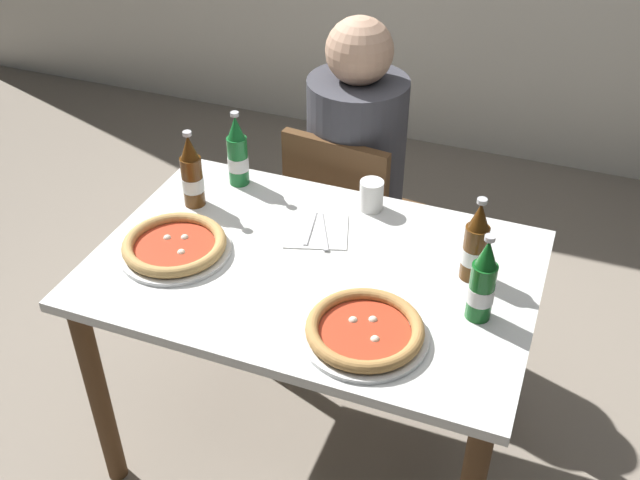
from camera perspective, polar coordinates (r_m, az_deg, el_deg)
The scene contains 12 objects.
ground_plane at distance 2.56m, azimuth -0.42°, elevation -15.23°, with size 8.00×8.00×0.00m, color gray.
dining_table_main at distance 2.10m, azimuth -0.49°, elevation -4.37°, with size 1.20×0.80×0.75m.
chair_behind_table at distance 2.68m, azimuth 2.12°, elevation 1.61°, with size 0.44×0.44×0.85m.
diner_seated at distance 2.66m, azimuth 2.70°, elevation 3.95°, with size 0.34×0.34×1.21m.
pizza_margherita_near at distance 1.80m, azimuth 3.45°, elevation -6.97°, with size 0.31×0.31×0.04m.
pizza_marinara_far at distance 2.10m, azimuth -11.09°, elevation -0.45°, with size 0.31×0.31×0.04m.
beer_bottle_left at distance 1.85m, azimuth 12.35°, elevation -3.30°, with size 0.07×0.07×0.25m.
beer_bottle_center at distance 2.25m, azimuth -9.80°, elevation 4.98°, with size 0.07×0.07×0.25m.
beer_bottle_right at distance 1.97m, azimuth 11.83°, elevation -0.39°, with size 0.07×0.07×0.25m.
beer_bottle_extra at distance 2.34m, azimuth -6.34°, elevation 6.58°, with size 0.07×0.07×0.25m.
napkin_with_cutlery at distance 2.16m, azimuth -0.25°, elevation 0.75°, with size 0.23×0.23×0.01m.
paper_cup at distance 2.23m, azimuth 3.97°, elevation 3.45°, with size 0.07×0.07×0.10m, color white.
Camera 1 is at (0.59, -1.48, 2.00)m, focal length 41.71 mm.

